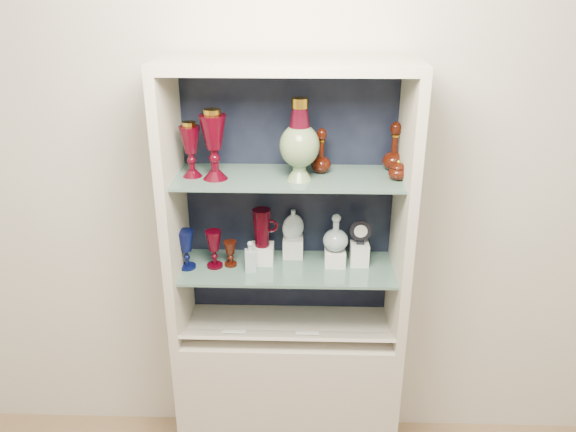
{
  "coord_description": "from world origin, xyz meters",
  "views": [
    {
      "loc": [
        0.06,
        -0.63,
        2.21
      ],
      "look_at": [
        0.0,
        1.53,
        1.3
      ],
      "focal_mm": 35.0,
      "sensor_mm": 36.0,
      "label": 1
    }
  ],
  "objects_px": {
    "ruby_goblet_tall": "(214,249)",
    "clear_square_bottle": "(250,256)",
    "ruby_decanter_b": "(395,145)",
    "cameo_medallion": "(361,232)",
    "pedestal_lamp_right": "(214,145)",
    "pedestal_lamp_left": "(191,150)",
    "ruby_pitcher": "(262,228)",
    "enamel_urn": "(300,140)",
    "cobalt_goblet": "(186,250)",
    "clear_round_decanter": "(336,233)",
    "lidded_bowl": "(398,170)",
    "ruby_goblet_small": "(230,254)",
    "ruby_decanter_a": "(321,148)",
    "flat_flask": "(293,224)"
  },
  "relations": [
    {
      "from": "ruby_pitcher",
      "to": "clear_round_decanter",
      "type": "height_order",
      "value": "ruby_pitcher"
    },
    {
      "from": "ruby_goblet_small",
      "to": "ruby_pitcher",
      "type": "relative_size",
      "value": 0.67
    },
    {
      "from": "ruby_decanter_b",
      "to": "ruby_pitcher",
      "type": "distance_m",
      "value": 0.67
    },
    {
      "from": "pedestal_lamp_left",
      "to": "ruby_decanter_b",
      "type": "bearing_deg",
      "value": 7.15
    },
    {
      "from": "ruby_pitcher",
      "to": "cameo_medallion",
      "type": "relative_size",
      "value": 1.51
    },
    {
      "from": "ruby_decanter_b",
      "to": "ruby_pitcher",
      "type": "height_order",
      "value": "ruby_decanter_b"
    },
    {
      "from": "enamel_urn",
      "to": "clear_square_bottle",
      "type": "distance_m",
      "value": 0.55
    },
    {
      "from": "pedestal_lamp_left",
      "to": "enamel_urn",
      "type": "bearing_deg",
      "value": -3.6
    },
    {
      "from": "ruby_decanter_b",
      "to": "cameo_medallion",
      "type": "bearing_deg",
      "value": -156.23
    },
    {
      "from": "flat_flask",
      "to": "cameo_medallion",
      "type": "xyz_separation_m",
      "value": [
        0.29,
        -0.07,
        -0.0
      ]
    },
    {
      "from": "enamel_urn",
      "to": "ruby_pitcher",
      "type": "distance_m",
      "value": 0.46
    },
    {
      "from": "ruby_decanter_a",
      "to": "cobalt_goblet",
      "type": "xyz_separation_m",
      "value": [
        -0.58,
        -0.07,
        -0.44
      ]
    },
    {
      "from": "pedestal_lamp_right",
      "to": "ruby_decanter_a",
      "type": "height_order",
      "value": "pedestal_lamp_right"
    },
    {
      "from": "pedestal_lamp_right",
      "to": "flat_flask",
      "type": "relative_size",
      "value": 2.02
    },
    {
      "from": "pedestal_lamp_right",
      "to": "ruby_decanter_a",
      "type": "xyz_separation_m",
      "value": [
        0.43,
        0.09,
        -0.04
      ]
    },
    {
      "from": "pedestal_lamp_left",
      "to": "ruby_goblet_tall",
      "type": "relative_size",
      "value": 1.32
    },
    {
      "from": "clear_square_bottle",
      "to": "lidded_bowl",
      "type": "bearing_deg",
      "value": 0.32
    },
    {
      "from": "pedestal_lamp_left",
      "to": "ruby_decanter_b",
      "type": "xyz_separation_m",
      "value": [
        0.83,
        0.1,
        -0.0
      ]
    },
    {
      "from": "lidded_bowl",
      "to": "ruby_goblet_small",
      "type": "xyz_separation_m",
      "value": [
        -0.69,
        0.04,
        -0.41
      ]
    },
    {
      "from": "pedestal_lamp_left",
      "to": "pedestal_lamp_right",
      "type": "xyz_separation_m",
      "value": [
        0.1,
        -0.03,
        0.03
      ]
    },
    {
      "from": "pedestal_lamp_left",
      "to": "flat_flask",
      "type": "height_order",
      "value": "pedestal_lamp_left"
    },
    {
      "from": "ruby_decanter_b",
      "to": "cobalt_goblet",
      "type": "distance_m",
      "value": 0.99
    },
    {
      "from": "clear_round_decanter",
      "to": "cameo_medallion",
      "type": "distance_m",
      "value": 0.11
    },
    {
      "from": "pedestal_lamp_right",
      "to": "clear_round_decanter",
      "type": "height_order",
      "value": "pedestal_lamp_right"
    },
    {
      "from": "pedestal_lamp_left",
      "to": "ruby_decanter_b",
      "type": "height_order",
      "value": "pedestal_lamp_left"
    },
    {
      "from": "pedestal_lamp_left",
      "to": "cameo_medallion",
      "type": "xyz_separation_m",
      "value": [
        0.7,
        0.05,
        -0.38
      ]
    },
    {
      "from": "pedestal_lamp_right",
      "to": "ruby_goblet_tall",
      "type": "xyz_separation_m",
      "value": [
        -0.03,
        0.03,
        -0.48
      ]
    },
    {
      "from": "clear_round_decanter",
      "to": "cameo_medallion",
      "type": "xyz_separation_m",
      "value": [
        0.11,
        0.01,
        0.0
      ]
    },
    {
      "from": "pedestal_lamp_right",
      "to": "ruby_goblet_small",
      "type": "bearing_deg",
      "value": 49.89
    },
    {
      "from": "pedestal_lamp_left",
      "to": "ruby_decanter_a",
      "type": "distance_m",
      "value": 0.53
    },
    {
      "from": "ruby_goblet_small",
      "to": "flat_flask",
      "type": "height_order",
      "value": "flat_flask"
    },
    {
      "from": "enamel_urn",
      "to": "ruby_decanter_a",
      "type": "relative_size",
      "value": 1.54
    },
    {
      "from": "cobalt_goblet",
      "to": "ruby_pitcher",
      "type": "xyz_separation_m",
      "value": [
        0.32,
        0.07,
        0.08
      ]
    },
    {
      "from": "ruby_goblet_tall",
      "to": "clear_square_bottle",
      "type": "bearing_deg",
      "value": -10.23
    },
    {
      "from": "ruby_decanter_a",
      "to": "flat_flask",
      "type": "distance_m",
      "value": 0.39
    },
    {
      "from": "ruby_pitcher",
      "to": "clear_square_bottle",
      "type": "distance_m",
      "value": 0.13
    },
    {
      "from": "ruby_decanter_b",
      "to": "cameo_medallion",
      "type": "xyz_separation_m",
      "value": [
        -0.13,
        -0.06,
        -0.37
      ]
    },
    {
      "from": "cobalt_goblet",
      "to": "pedestal_lamp_left",
      "type": "bearing_deg",
      "value": 9.83
    },
    {
      "from": "ruby_decanter_b",
      "to": "pedestal_lamp_right",
      "type": "bearing_deg",
      "value": -169.81
    },
    {
      "from": "ruby_decanter_b",
      "to": "ruby_goblet_tall",
      "type": "height_order",
      "value": "ruby_decanter_b"
    },
    {
      "from": "pedestal_lamp_right",
      "to": "cameo_medallion",
      "type": "height_order",
      "value": "pedestal_lamp_right"
    },
    {
      "from": "ruby_decanter_b",
      "to": "cobalt_goblet",
      "type": "xyz_separation_m",
      "value": [
        -0.88,
        -0.11,
        -0.44
      ]
    },
    {
      "from": "ruby_goblet_tall",
      "to": "flat_flask",
      "type": "height_order",
      "value": "flat_flask"
    },
    {
      "from": "ruby_decanter_a",
      "to": "ruby_pitcher",
      "type": "distance_m",
      "value": 0.44
    },
    {
      "from": "flat_flask",
      "to": "ruby_decanter_b",
      "type": "bearing_deg",
      "value": -21.02
    },
    {
      "from": "clear_round_decanter",
      "to": "pedestal_lamp_left",
      "type": "bearing_deg",
      "value": -176.25
    },
    {
      "from": "ruby_pitcher",
      "to": "cameo_medallion",
      "type": "bearing_deg",
      "value": -2.18
    },
    {
      "from": "ruby_decanter_b",
      "to": "cameo_medallion",
      "type": "height_order",
      "value": "ruby_decanter_b"
    },
    {
      "from": "ruby_goblet_small",
      "to": "clear_square_bottle",
      "type": "relative_size",
      "value": 0.83
    },
    {
      "from": "pedestal_lamp_left",
      "to": "pedestal_lamp_right",
      "type": "relative_size",
      "value": 0.8
    }
  ]
}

